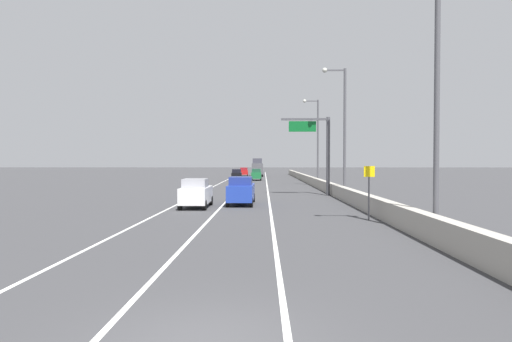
{
  "coord_description": "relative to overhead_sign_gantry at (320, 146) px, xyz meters",
  "views": [
    {
      "loc": [
        1.06,
        -7.2,
        3.25
      ],
      "look_at": [
        0.21,
        37.74,
        2.22
      ],
      "focal_mm": 28.89,
      "sensor_mm": 36.0,
      "label": 1
    }
  ],
  "objects": [
    {
      "name": "lamp_post_right_second",
      "position": [
        1.56,
        -2.68,
        1.83
      ],
      "size": [
        2.14,
        0.44,
        11.57
      ],
      "color": "#4C4C51",
      "rests_on": "ground_plane"
    },
    {
      "name": "ground_plane",
      "position": [
        -6.47,
        31.74,
        -4.73
      ],
      "size": [
        320.0,
        320.0,
        0.0
      ],
      "primitive_type": "plane",
      "color": "#38383A"
    },
    {
      "name": "lane_stripe_left",
      "position": [
        -11.97,
        22.74,
        -4.73
      ],
      "size": [
        0.16,
        130.0,
        0.0
      ],
      "primitive_type": "cube",
      "color": "silver",
      "rests_on": "ground_plane"
    },
    {
      "name": "box_truck",
      "position": [
        -6.86,
        52.3,
        -2.91
      ],
      "size": [
        2.63,
        9.03,
        3.98
      ],
      "color": "#4C4C51",
      "rests_on": "ground_plane"
    },
    {
      "name": "lane_stripe_center",
      "position": [
        -8.47,
        22.74,
        -4.73
      ],
      "size": [
        0.16,
        130.0,
        0.0
      ],
      "primitive_type": "cube",
      "color": "silver",
      "rests_on": "ground_plane"
    },
    {
      "name": "speed_advisory_sign",
      "position": [
        0.44,
        -16.51,
        -2.96
      ],
      "size": [
        0.6,
        0.11,
        3.0
      ],
      "color": "#4C4C51",
      "rests_on": "ground_plane"
    },
    {
      "name": "car_black_3",
      "position": [
        -10.09,
        31.29,
        -3.75
      ],
      "size": [
        1.93,
        4.64,
        1.96
      ],
      "color": "black",
      "rests_on": "ground_plane"
    },
    {
      "name": "lane_stripe_right",
      "position": [
        -4.97,
        22.74,
        -4.73
      ],
      "size": [
        0.16,
        130.0,
        0.0
      ],
      "primitive_type": "cube",
      "color": "silver",
      "rests_on": "ground_plane"
    },
    {
      "name": "overhead_sign_gantry",
      "position": [
        0.0,
        0.0,
        0.0
      ],
      "size": [
        4.68,
        0.36,
        7.5
      ],
      "color": "#47474C",
      "rests_on": "ground_plane"
    },
    {
      "name": "car_green_2",
      "position": [
        -6.7,
        31.9,
        -3.73
      ],
      "size": [
        1.77,
        4.37,
        2.0
      ],
      "color": "#196033",
      "rests_on": "ground_plane"
    },
    {
      "name": "car_red_1",
      "position": [
        -9.94,
        53.78,
        -3.78
      ],
      "size": [
        2.06,
        4.14,
        1.91
      ],
      "color": "red",
      "rests_on": "ground_plane"
    },
    {
      "name": "car_white_0",
      "position": [
        -10.18,
        -10.65,
        -3.71
      ],
      "size": [
        1.87,
        4.17,
        2.05
      ],
      "color": "white",
      "rests_on": "ground_plane"
    },
    {
      "name": "lamp_post_right_third",
      "position": [
        1.62,
        15.88,
        1.83
      ],
      "size": [
        2.14,
        0.44,
        11.57
      ],
      "color": "#4C4C51",
      "rests_on": "ground_plane"
    },
    {
      "name": "jersey_barrier_right",
      "position": [
        1.34,
        7.74,
        -4.18
      ],
      "size": [
        0.6,
        120.0,
        1.1
      ],
      "primitive_type": "cube",
      "color": "#9E998E",
      "rests_on": "ground_plane"
    },
    {
      "name": "car_blue_4",
      "position": [
        -7.12,
        -8.47,
        -3.68
      ],
      "size": [
        1.98,
        4.76,
        2.11
      ],
      "color": "#1E389E",
      "rests_on": "ground_plane"
    },
    {
      "name": "lamp_post_right_near",
      "position": [
        1.93,
        -21.25,
        1.83
      ],
      "size": [
        2.14,
        0.44,
        11.57
      ],
      "color": "#4C4C51",
      "rests_on": "ground_plane"
    }
  ]
}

